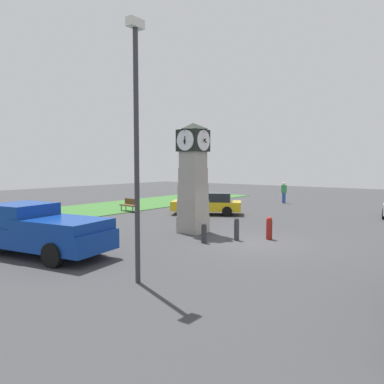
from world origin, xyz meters
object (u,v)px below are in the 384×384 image
(bollard_far_row, at_px, (269,228))
(bench, at_px, (130,204))
(clock_tower, at_px, (193,177))
(pickup_truck, at_px, (40,230))
(bollard_mid_row, at_px, (237,229))
(bollard_near_tower, at_px, (204,233))
(car_end_of_row, at_px, (208,203))
(pedestrian_crossing_lot, at_px, (284,191))
(street_lamp_far_side, at_px, (136,135))

(bollard_far_row, bearing_deg, bench, 75.79)
(clock_tower, xyz_separation_m, pickup_truck, (-6.98, 1.71, -1.77))
(bollard_mid_row, relative_size, bench, 0.61)
(bollard_near_tower, bearing_deg, bollard_far_row, -38.49)
(bollard_mid_row, relative_size, car_end_of_row, 0.21)
(clock_tower, height_order, bench, clock_tower)
(bollard_far_row, distance_m, pickup_truck, 9.38)
(pickup_truck, height_order, pedestrian_crossing_lot, pickup_truck)
(bench, distance_m, pedestrian_crossing_lot, 13.43)
(bollard_far_row, distance_m, car_end_of_row, 8.60)
(car_end_of_row, distance_m, pedestrian_crossing_lot, 9.83)
(clock_tower, relative_size, street_lamp_far_side, 0.73)
(car_end_of_row, relative_size, bench, 2.93)
(bench, bearing_deg, pickup_truck, -148.42)
(bollard_near_tower, bearing_deg, street_lamp_far_side, -163.87)
(bollard_far_row, height_order, street_lamp_far_side, street_lamp_far_side)
(bollard_near_tower, height_order, bench, bench)
(bench, distance_m, street_lamp_far_side, 16.30)
(bollard_near_tower, height_order, pedestrian_crossing_lot, pedestrian_crossing_lot)
(bollard_near_tower, xyz_separation_m, pickup_truck, (-5.31, 3.54, 0.50))
(car_end_of_row, xyz_separation_m, pickup_truck, (-12.83, -1.47, 0.19))
(bollard_near_tower, height_order, bollard_far_row, bollard_far_row)
(bollard_near_tower, bearing_deg, bollard_mid_row, -32.19)
(street_lamp_far_side, bearing_deg, bollard_far_row, -2.17)
(bench, relative_size, street_lamp_far_side, 0.23)
(pickup_truck, bearing_deg, street_lamp_far_side, -91.22)
(car_end_of_row, bearing_deg, bench, 112.77)
(car_end_of_row, height_order, bench, car_end_of_row)
(clock_tower, bearing_deg, bollard_mid_row, -97.75)
(bollard_near_tower, relative_size, street_lamp_far_side, 0.12)
(bollard_mid_row, distance_m, car_end_of_row, 8.52)
(clock_tower, height_order, car_end_of_row, clock_tower)
(pickup_truck, bearing_deg, bollard_far_row, -35.19)
(bench, height_order, pedestrian_crossing_lot, pedestrian_crossing_lot)
(bollard_near_tower, relative_size, bench, 0.52)
(bollard_far_row, xyz_separation_m, pickup_truck, (-7.66, 5.40, 0.42))
(pedestrian_crossing_lot, bearing_deg, bollard_near_tower, -167.30)
(bollard_near_tower, distance_m, bench, 11.44)
(bollard_mid_row, height_order, street_lamp_far_side, street_lamp_far_side)
(bollard_far_row, bearing_deg, car_end_of_row, 53.00)
(car_end_of_row, distance_m, street_lamp_far_side, 14.89)
(bollard_mid_row, xyz_separation_m, pedestrian_crossing_lot, (15.97, 4.71, 0.52))
(bollard_far_row, height_order, bench, bollard_far_row)
(car_end_of_row, bearing_deg, clock_tower, -151.50)
(bollard_far_row, relative_size, bench, 0.61)
(bollard_mid_row, distance_m, pickup_truck, 7.93)
(bollard_far_row, xyz_separation_m, pedestrian_crossing_lot, (14.93, 5.75, 0.52))
(bench, relative_size, pedestrian_crossing_lot, 0.92)
(bench, bearing_deg, clock_tower, -114.14)
(pickup_truck, bearing_deg, clock_tower, -13.79)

